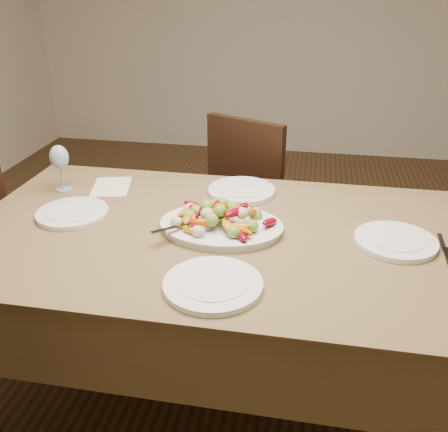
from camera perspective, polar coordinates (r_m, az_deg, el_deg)
floor at (r=2.31m, az=4.71°, el=-17.00°), size 6.00×6.00×0.00m
dining_table at (r=1.95m, az=0.00°, el=-11.74°), size 1.84×1.05×0.76m
chair_far at (r=2.70m, az=4.44°, el=2.07°), size 0.55×0.55×0.95m
serving_platter at (r=1.74m, az=-0.32°, el=-1.33°), size 0.42×0.31×0.02m
roasted_vegetables at (r=1.72m, az=-0.33°, el=0.36°), size 0.34×0.23×0.09m
serving_spoon at (r=1.70m, az=-2.71°, el=-0.61°), size 0.25×0.23×0.03m
plate_left at (r=1.93m, az=-16.93°, el=0.29°), size 0.26×0.26×0.02m
plate_right at (r=1.76m, az=19.00°, el=-2.77°), size 0.27×0.27×0.02m
plate_far at (r=2.04m, az=2.02°, el=2.90°), size 0.27×0.27×0.02m
plate_near at (r=1.44m, az=-1.27°, el=-7.87°), size 0.29×0.29×0.02m
wine_glass at (r=2.14m, az=-18.18°, el=5.37°), size 0.08×0.08×0.20m
menu_card at (r=2.15m, az=-12.75°, el=3.29°), size 0.20×0.24×0.00m
table_knife at (r=1.77m, az=23.92°, el=-3.55°), size 0.03×0.20×0.01m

